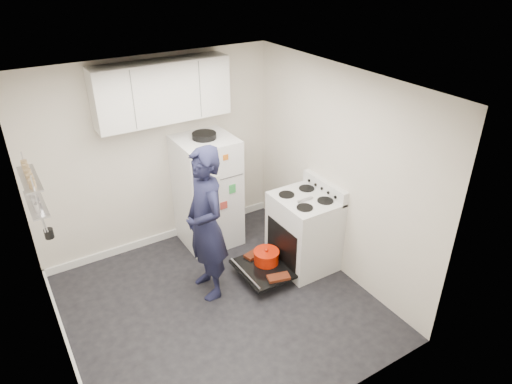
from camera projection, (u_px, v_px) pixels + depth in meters
room at (211, 214)px, 4.58m from camera, size 3.21×3.21×2.51m
electric_range at (303, 232)px, 5.62m from camera, size 0.66×0.76×1.10m
open_oven_door at (264, 263)px, 5.53m from camera, size 0.55×0.73×0.24m
refrigerator at (207, 191)px, 5.96m from camera, size 0.72×0.74×1.56m
upper_cabinets at (162, 91)px, 5.26m from camera, size 1.60×0.33×0.70m
wall_shelf_rack at (33, 192)px, 4.01m from camera, size 0.14×0.60×0.61m
person at (206, 225)px, 4.97m from camera, size 0.45×0.67×1.81m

